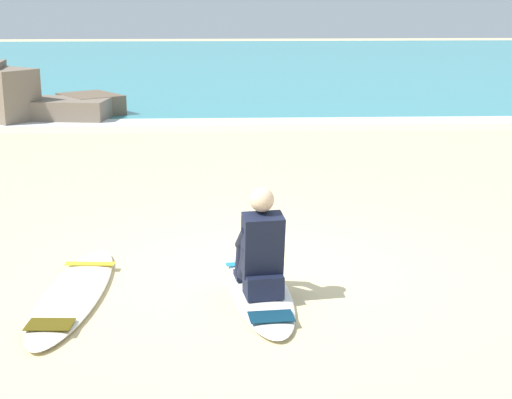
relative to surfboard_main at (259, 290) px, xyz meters
name	(u,v)px	position (x,y,z in m)	size (l,w,h in m)	color
ground_plane	(262,271)	(0.05, 0.56, -0.04)	(80.00, 80.00, 0.00)	beige
sea	(231,64)	(0.05, 22.63, 0.01)	(80.00, 28.00, 0.10)	teal
breaking_foam	(240,124)	(0.05, 8.93, 0.02)	(80.00, 0.90, 0.11)	white
surfboard_main	(259,290)	(0.00, 0.00, 0.00)	(0.72, 2.16, 0.08)	white
surfer_seated	(261,252)	(0.00, -0.12, 0.40)	(0.44, 0.74, 0.95)	black
surfboard_spare_near	(73,293)	(-1.65, 0.00, 0.00)	(0.66, 2.38, 0.08)	#EFE5C6
rock_outcrop_distant	(26,101)	(-4.33, 9.57, 0.43)	(3.44, 2.47, 1.27)	#756656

